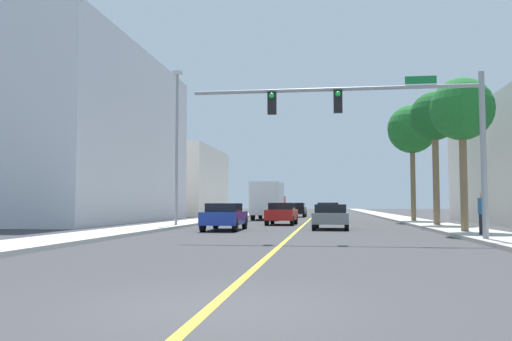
{
  "coord_description": "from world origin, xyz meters",
  "views": [
    {
      "loc": [
        1.51,
        -6.73,
        1.35
      ],
      "look_at": [
        -2.62,
        23.72,
        3.31
      ],
      "focal_mm": 36.73,
      "sensor_mm": 36.0,
      "label": 1
    }
  ],
  "objects_px": {
    "street_lamp": "(177,140)",
    "car_yellow": "(330,210)",
    "car_gray": "(331,216)",
    "car_white": "(328,211)",
    "car_black": "(297,210)",
    "delivery_truck": "(268,200)",
    "palm_near": "(462,111)",
    "palm_mid": "(435,118)",
    "pedestrian": "(483,214)",
    "palm_far": "(412,130)",
    "car_red": "(282,213)",
    "car_blue": "(225,216)",
    "traffic_signal_mast": "(385,117)"
  },
  "relations": [
    {
      "from": "car_gray",
      "to": "car_white",
      "type": "distance_m",
      "value": 13.52
    },
    {
      "from": "car_red",
      "to": "car_white",
      "type": "distance_m",
      "value": 8.28
    },
    {
      "from": "car_blue",
      "to": "delivery_truck",
      "type": "relative_size",
      "value": 0.61
    },
    {
      "from": "palm_far",
      "to": "car_red",
      "type": "bearing_deg",
      "value": -150.35
    },
    {
      "from": "palm_mid",
      "to": "pedestrian",
      "type": "xyz_separation_m",
      "value": [
        -0.27,
        -10.1,
        -5.42
      ]
    },
    {
      "from": "street_lamp",
      "to": "car_gray",
      "type": "height_order",
      "value": "street_lamp"
    },
    {
      "from": "car_blue",
      "to": "pedestrian",
      "type": "distance_m",
      "value": 12.23
    },
    {
      "from": "palm_mid",
      "to": "palm_far",
      "type": "relative_size",
      "value": 0.92
    },
    {
      "from": "car_white",
      "to": "car_black",
      "type": "bearing_deg",
      "value": 103.42
    },
    {
      "from": "car_black",
      "to": "car_gray",
      "type": "xyz_separation_m",
      "value": [
        3.28,
        -26.12,
        -0.08
      ]
    },
    {
      "from": "pedestrian",
      "to": "car_black",
      "type": "bearing_deg",
      "value": 100.48
    },
    {
      "from": "palm_near",
      "to": "car_red",
      "type": "distance_m",
      "value": 14.11
    },
    {
      "from": "car_blue",
      "to": "palm_far",
      "type": "bearing_deg",
      "value": 47.41
    },
    {
      "from": "car_gray",
      "to": "car_yellow",
      "type": "relative_size",
      "value": 0.84
    },
    {
      "from": "palm_near",
      "to": "palm_mid",
      "type": "height_order",
      "value": "palm_mid"
    },
    {
      "from": "palm_mid",
      "to": "pedestrian",
      "type": "height_order",
      "value": "palm_mid"
    },
    {
      "from": "palm_mid",
      "to": "car_white",
      "type": "relative_size",
      "value": 1.71
    },
    {
      "from": "car_red",
      "to": "street_lamp",
      "type": "bearing_deg",
      "value": -137.79
    },
    {
      "from": "pedestrian",
      "to": "car_gray",
      "type": "bearing_deg",
      "value": 126.26
    },
    {
      "from": "street_lamp",
      "to": "car_blue",
      "type": "bearing_deg",
      "value": -39.26
    },
    {
      "from": "palm_near",
      "to": "palm_mid",
      "type": "bearing_deg",
      "value": 87.46
    },
    {
      "from": "street_lamp",
      "to": "car_yellow",
      "type": "xyz_separation_m",
      "value": [
        8.82,
        24.54,
        -4.29
      ]
    },
    {
      "from": "palm_near",
      "to": "palm_far",
      "type": "xyz_separation_m",
      "value": [
        0.22,
        15.06,
        1.26
      ]
    },
    {
      "from": "palm_far",
      "to": "car_white",
      "type": "xyz_separation_m",
      "value": [
        -6.15,
        2.54,
        -6.0
      ]
    },
    {
      "from": "car_white",
      "to": "delivery_truck",
      "type": "bearing_deg",
      "value": 148.62
    },
    {
      "from": "traffic_signal_mast",
      "to": "street_lamp",
      "type": "height_order",
      "value": "street_lamp"
    },
    {
      "from": "delivery_truck",
      "to": "car_blue",
      "type": "bearing_deg",
      "value": -90.42
    },
    {
      "from": "palm_mid",
      "to": "car_blue",
      "type": "bearing_deg",
      "value": -155.37
    },
    {
      "from": "palm_mid",
      "to": "car_black",
      "type": "bearing_deg",
      "value": 112.52
    },
    {
      "from": "palm_near",
      "to": "pedestrian",
      "type": "height_order",
      "value": "palm_near"
    },
    {
      "from": "car_yellow",
      "to": "car_white",
      "type": "bearing_deg",
      "value": -92.81
    },
    {
      "from": "street_lamp",
      "to": "palm_mid",
      "type": "xyz_separation_m",
      "value": [
        14.89,
        2.51,
        1.35
      ]
    },
    {
      "from": "palm_far",
      "to": "car_gray",
      "type": "height_order",
      "value": "palm_far"
    },
    {
      "from": "palm_far",
      "to": "car_red",
      "type": "relative_size",
      "value": 2.17
    },
    {
      "from": "traffic_signal_mast",
      "to": "delivery_truck",
      "type": "bearing_deg",
      "value": 105.58
    },
    {
      "from": "street_lamp",
      "to": "car_white",
      "type": "height_order",
      "value": "street_lamp"
    },
    {
      "from": "traffic_signal_mast",
      "to": "car_gray",
      "type": "xyz_separation_m",
      "value": [
        -1.92,
        9.02,
        -3.78
      ]
    },
    {
      "from": "palm_far",
      "to": "delivery_truck",
      "type": "bearing_deg",
      "value": 153.63
    },
    {
      "from": "car_blue",
      "to": "car_yellow",
      "type": "bearing_deg",
      "value": 77.79
    },
    {
      "from": "car_yellow",
      "to": "delivery_truck",
      "type": "distance_m",
      "value": 10.42
    },
    {
      "from": "pedestrian",
      "to": "car_blue",
      "type": "bearing_deg",
      "value": 151.66
    },
    {
      "from": "palm_mid",
      "to": "car_gray",
      "type": "xyz_separation_m",
      "value": [
        -6.12,
        -3.45,
        -5.7
      ]
    },
    {
      "from": "car_black",
      "to": "car_yellow",
      "type": "height_order",
      "value": "car_black"
    },
    {
      "from": "pedestrian",
      "to": "car_yellow",
      "type": "bearing_deg",
      "value": 95.14
    },
    {
      "from": "car_yellow",
      "to": "delivery_truck",
      "type": "relative_size",
      "value": 0.65
    },
    {
      "from": "car_white",
      "to": "pedestrian",
      "type": "relative_size",
      "value": 2.77
    },
    {
      "from": "car_black",
      "to": "car_red",
      "type": "distance_m",
      "value": 20.33
    },
    {
      "from": "car_blue",
      "to": "pedestrian",
      "type": "bearing_deg",
      "value": -24.2
    },
    {
      "from": "palm_mid",
      "to": "delivery_truck",
      "type": "relative_size",
      "value": 1.09
    },
    {
      "from": "delivery_truck",
      "to": "pedestrian",
      "type": "distance_m",
      "value": 25.71
    }
  ]
}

